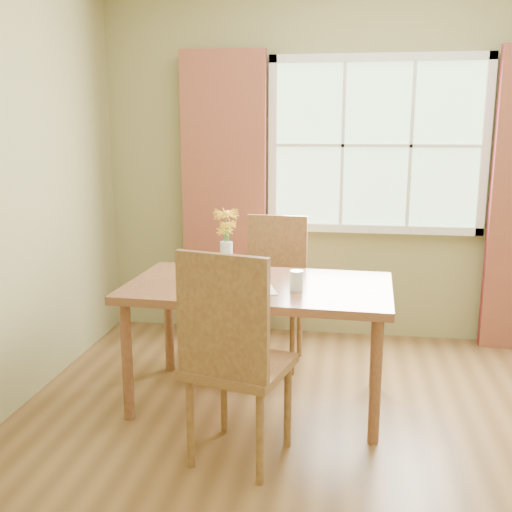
{
  "coord_description": "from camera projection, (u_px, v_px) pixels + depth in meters",
  "views": [
    {
      "loc": [
        -0.2,
        -2.76,
        1.66
      ],
      "look_at": [
        -0.71,
        0.53,
        0.92
      ],
      "focal_mm": 42.0,
      "sensor_mm": 36.0,
      "label": 1
    }
  ],
  "objects": [
    {
      "name": "dining_table",
      "position": [
        259.0,
        296.0,
        3.51
      ],
      "size": [
        1.56,
        0.92,
        0.75
      ],
      "rotation": [
        0.0,
        0.0,
        -0.04
      ],
      "color": "brown",
      "rests_on": "room"
    },
    {
      "name": "flower_vase",
      "position": [
        226.0,
        235.0,
        3.7
      ],
      "size": [
        0.16,
        0.16,
        0.4
      ],
      "color": "silver",
      "rests_on": "dining_table"
    },
    {
      "name": "curtain_left",
      "position": [
        224.0,
        198.0,
        4.64
      ],
      "size": [
        0.65,
        0.08,
        2.2
      ],
      "primitive_type": "cube",
      "color": "maroon",
      "rests_on": "room"
    },
    {
      "name": "room",
      "position": [
        393.0,
        194.0,
        2.7
      ],
      "size": [
        4.24,
        3.84,
        2.74
      ],
      "color": "brown",
      "rests_on": "ground"
    },
    {
      "name": "plate",
      "position": [
        241.0,
        287.0,
        3.37
      ],
      "size": [
        0.29,
        0.29,
        0.01
      ],
      "primitive_type": "cube",
      "rotation": [
        0.0,
        0.0,
        -0.33
      ],
      "color": "#93B32C",
      "rests_on": "placemat"
    },
    {
      "name": "water_glass",
      "position": [
        297.0,
        281.0,
        3.35
      ],
      "size": [
        0.07,
        0.07,
        0.11
      ],
      "color": "silver",
      "rests_on": "dining_table"
    },
    {
      "name": "chair_near",
      "position": [
        232.0,
        352.0,
        2.84
      ],
      "size": [
        0.56,
        0.56,
        1.1
      ],
      "rotation": [
        0.0,
        0.0,
        -0.26
      ],
      "color": "olive",
      "rests_on": "room"
    },
    {
      "name": "chair_far",
      "position": [
        274.0,
        283.0,
        4.22
      ],
      "size": [
        0.45,
        0.45,
        1.03
      ],
      "rotation": [
        0.0,
        0.0,
        -0.06
      ],
      "color": "olive",
      "rests_on": "room"
    },
    {
      "name": "croissant_sandwich",
      "position": [
        244.0,
        274.0,
        3.41
      ],
      "size": [
        0.18,
        0.12,
        0.12
      ],
      "rotation": [
        0.0,
        0.0,
        -0.04
      ],
      "color": "gold",
      "rests_on": "plate"
    },
    {
      "name": "window",
      "position": [
        376.0,
        146.0,
        4.48
      ],
      "size": [
        1.62,
        0.06,
        1.32
      ],
      "color": "#9FC696",
      "rests_on": "room"
    },
    {
      "name": "placemat",
      "position": [
        233.0,
        289.0,
        3.38
      ],
      "size": [
        0.53,
        0.45,
        0.01
      ],
      "primitive_type": "cube",
      "rotation": [
        0.0,
        0.0,
        0.31
      ],
      "color": "#B3BFA1",
      "rests_on": "dining_table"
    }
  ]
}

